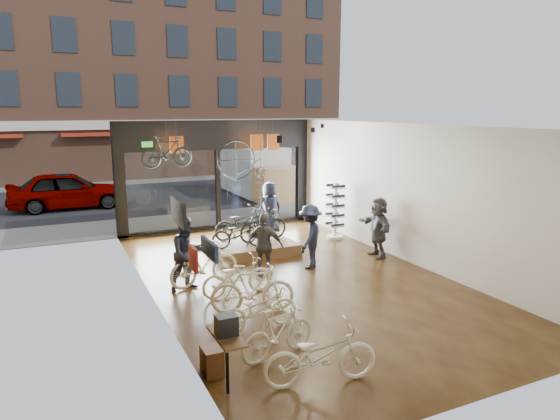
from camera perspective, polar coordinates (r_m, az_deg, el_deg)
ground_plane at (r=12.73m, az=1.57°, el=-7.81°), size 7.00×12.00×0.04m
ceiling at (r=12.01m, az=1.67°, el=9.75°), size 7.00×12.00×0.04m
wall_left at (r=11.12m, az=-14.80°, el=-0.75°), size 0.04×12.00×3.80m
wall_right at (r=14.14m, az=14.47°, el=1.83°), size 0.04×12.00×3.80m
wall_back at (r=7.53m, az=22.89°, el=-7.13°), size 7.00×0.04×3.80m
storefront at (r=17.72m, az=-7.16°, el=4.00°), size 7.00×0.26×3.80m
exit_sign at (r=16.91m, az=-14.95°, el=7.26°), size 0.35×0.06×0.18m
street_road at (r=26.62m, az=-13.11°, el=2.13°), size 30.00×18.00×0.02m
sidewalk_near at (r=19.17m, az=-8.14°, el=-1.05°), size 30.00×2.40×0.12m
sidewalk_far at (r=30.49m, az=-14.72°, el=3.35°), size 30.00×2.00×0.12m
opposite_building at (r=32.79m, az=-16.20°, el=15.99°), size 26.00×5.00×14.00m
street_car at (r=22.98m, az=-23.12°, el=2.10°), size 4.70×1.89×1.60m
box_truck at (r=23.79m, az=-2.09°, el=4.27°), size 2.02×6.07×2.39m
floor_bike_0 at (r=7.99m, az=4.65°, el=-16.19°), size 1.91×0.95×0.96m
floor_bike_1 at (r=8.75m, az=-0.20°, el=-13.78°), size 1.56×0.75×0.90m
floor_bike_2 at (r=9.73m, az=-2.50°, el=-11.23°), size 1.66×0.66×0.86m
floor_bike_3 at (r=10.48m, az=-3.16°, el=-8.96°), size 1.82×0.94×1.05m
floor_bike_4 at (r=11.47m, az=-4.93°, el=-7.57°), size 1.73×0.69×0.89m
floor_bike_5 at (r=12.16m, az=-8.65°, el=-6.10°), size 1.85×0.79×1.07m
display_platform at (r=14.89m, az=-3.15°, el=-4.24°), size 2.40×1.80×0.30m
display_bike_left at (r=14.17m, az=-4.65°, el=-2.72°), size 1.65×0.81×0.83m
display_bike_mid at (r=14.87m, az=-1.90°, el=-1.69°), size 1.70×0.75×0.99m
display_bike_right at (r=15.24m, az=-4.51°, el=-1.46°), size 1.92×1.00×0.96m
customer_1 at (r=11.85m, az=-10.59°, el=-4.90°), size 0.99×0.85×1.76m
customer_2 at (r=12.54m, az=-1.75°, el=-4.07°), size 0.99×0.93×1.64m
customer_3 at (r=13.27m, az=3.48°, el=-3.05°), size 1.23×1.23×1.72m
customer_4 at (r=16.79m, az=-1.18°, el=0.20°), size 0.92×0.64×1.79m
customer_5 at (r=14.50m, az=11.13°, el=-1.96°), size 0.72×1.66×1.73m
sunglasses_rack at (r=16.30m, az=6.30°, el=-0.16°), size 0.65×0.59×1.82m
wall_merch at (r=8.04m, az=-8.90°, el=-9.70°), size 0.40×2.40×2.60m
penny_farthing at (r=16.43m, az=-4.12°, el=5.58°), size 1.61×0.06×1.28m
hung_bike at (r=15.33m, az=-12.82°, el=6.50°), size 1.63×0.65×0.95m
jersey_left at (r=16.41m, az=-11.71°, el=7.29°), size 0.45×0.03×0.55m
jersey_mid at (r=17.27m, az=-2.64°, el=7.72°), size 0.45×0.03×0.55m
jersey_right at (r=17.51m, az=-0.78°, el=7.78°), size 0.45×0.03×0.55m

